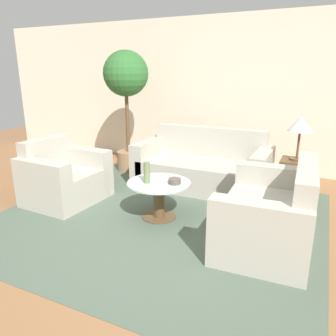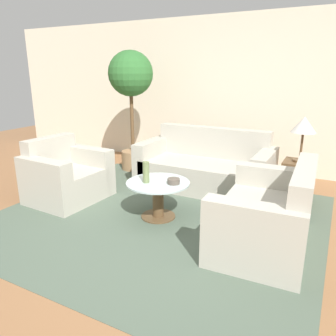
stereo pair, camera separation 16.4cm
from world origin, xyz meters
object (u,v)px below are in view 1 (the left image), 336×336
Objects in this scene: loveseat at (273,216)px; bowl at (175,181)px; sofa_main at (203,168)px; coffee_table at (159,195)px; table_lamp at (301,125)px; armchair at (63,180)px; potted_plant at (126,85)px; vase at (147,173)px.

loveseat reaches higher than bowl.
sofa_main is 13.52× the size of bowl.
bowl is (-1.12, 0.07, 0.19)m from loveseat.
sofa_main is 2.60× the size of coffee_table.
table_lamp is at bearing 174.07° from loveseat.
coffee_table is 1.28× the size of table_lamp.
sofa_main is at bearing -45.87° from armchair.
armchair is 3.19m from table_lamp.
loveseat is 2.45× the size of table_lamp.
bowl is (0.09, -1.24, 0.19)m from sofa_main.
potted_plant is (-1.39, 1.55, 1.18)m from coffee_table.
sofa_main is at bearing -139.70° from loveseat.
loveseat reaches higher than armchair.
coffee_table is at bearing -94.19° from loveseat.
potted_plant is at bearing 131.91° from coffee_table.
loveseat is 9.90× the size of bowl.
potted_plant is (0.02, 1.61, 1.18)m from armchair.
potted_plant is at bearing -122.93° from loveseat.
bowl is at bearing -83.91° from armchair.
loveseat is 1.91× the size of coffee_table.
vase reaches higher than bowl.
potted_plant reaches higher than sofa_main.
potted_plant reaches higher than coffee_table.
armchair is 0.50× the size of potted_plant.
table_lamp is 2.35× the size of vase.
table_lamp is at bearing 42.63° from coffee_table.
loveseat is 3.34m from potted_plant.
armchair is 2.72m from loveseat.
vase is at bearing -51.85° from potted_plant.
coffee_table is 2.39m from potted_plant.
sofa_main is at bearing 94.13° from bowl.
armchair is at bearing -154.44° from table_lamp.
sofa_main is 1.37× the size of loveseat.
loveseat is at bearing -3.62° from bowl.
armchair is at bearing -138.63° from sofa_main.
sofa_main is at bearing -179.60° from table_lamp.
coffee_table is (-0.10, -1.27, 0.00)m from sofa_main.
potted_plant is at bearing 169.44° from sofa_main.
loveseat is 1.45m from vase.
sofa_main is 1.26m from bowl.
armchair is 7.03× the size of bowl.
sofa_main is at bearing -10.56° from potted_plant.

